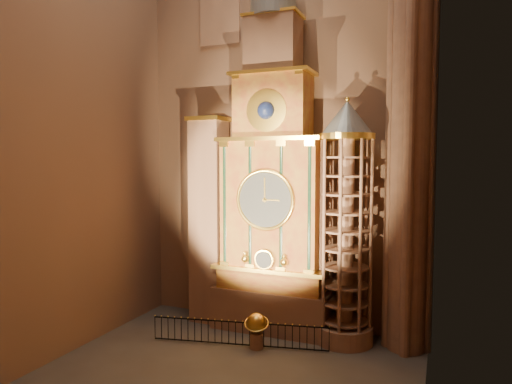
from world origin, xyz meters
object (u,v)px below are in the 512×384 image
at_px(stair_turret, 346,225).
at_px(iron_railing, 239,334).
at_px(portrait_tower, 209,219).
at_px(celestial_globe, 257,327).
at_px(astronomical_clock, 273,190).

bearing_deg(stair_turret, iron_railing, -151.75).
relative_size(portrait_tower, celestial_globe, 6.64).
xyz_separation_m(portrait_tower, stair_turret, (6.90, -0.28, 0.12)).
bearing_deg(iron_railing, stair_turret, 28.25).
relative_size(astronomical_clock, stair_turret, 1.55).
bearing_deg(celestial_globe, stair_turret, 32.21).
xyz_separation_m(stair_turret, celestial_globe, (-3.35, -2.11, -4.35)).
distance_m(astronomical_clock, stair_turret, 3.78).
bearing_deg(astronomical_clock, portrait_tower, 179.71).
distance_m(celestial_globe, iron_railing, 0.86).
bearing_deg(portrait_tower, celestial_globe, -33.97).
height_order(stair_turret, iron_railing, stair_turret).
xyz_separation_m(astronomical_clock, celestial_globe, (0.15, -2.37, -5.76)).
height_order(celestial_globe, iron_railing, celestial_globe).
relative_size(astronomical_clock, portrait_tower, 1.64).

